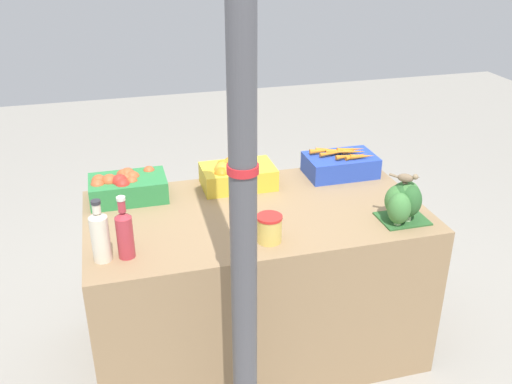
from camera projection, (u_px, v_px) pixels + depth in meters
The scene contains 11 objects.
ground_plane at pixel (256, 343), 3.12m from camera, with size 10.00×10.00×0.00m, color gray.
market_table at pixel (256, 281), 2.94m from camera, with size 1.63×0.88×0.82m, color #937551.
support_pole at pixel (243, 193), 1.93m from camera, with size 0.11×0.11×2.52m.
apple_crate at pixel (126, 186), 2.85m from camera, with size 0.38×0.24×0.15m.
orange_crate at pixel (235, 174), 2.98m from camera, with size 0.38×0.24×0.15m.
carrot_crate at pixel (341, 164), 3.13m from camera, with size 0.38×0.24×0.15m.
broccoli_pile at pixel (403, 201), 2.63m from camera, with size 0.22×0.19×0.19m.
juice_bottle_cloudy at pixel (100, 235), 2.32m from camera, with size 0.08×0.08×0.27m.
juice_bottle_ruby at pixel (125, 233), 2.34m from camera, with size 0.07×0.07×0.28m.
pickle_jar at pixel (269, 228), 2.48m from camera, with size 0.11×0.11×0.12m.
sparrow_bird at pixel (407, 178), 2.57m from camera, with size 0.12×0.09×0.05m.
Camera 1 is at (-0.64, -2.37, 2.10)m, focal length 40.00 mm.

